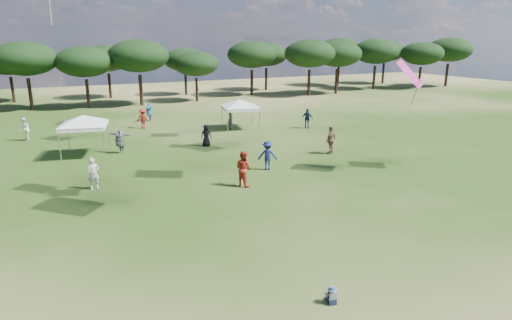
% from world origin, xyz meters
% --- Properties ---
extents(tree_line, '(108.78, 17.63, 7.77)m').
position_xyz_m(tree_line, '(2.39, 47.41, 5.42)').
color(tree_line, black).
rests_on(tree_line, ground).
extents(tent_left, '(5.60, 5.60, 3.07)m').
position_xyz_m(tent_left, '(-4.67, 22.71, 2.65)').
color(tent_left, gray).
rests_on(tent_left, ground).
extents(tent_right, '(5.83, 5.83, 2.85)m').
position_xyz_m(tent_right, '(8.29, 26.62, 2.42)').
color(tent_right, gray).
rests_on(tent_right, ground).
extents(toddler, '(0.41, 0.44, 0.55)m').
position_xyz_m(toddler, '(0.42, 1.83, 0.25)').
color(toddler, '#151D30').
rests_on(toddler, ground).
extents(festival_crowd, '(31.17, 22.77, 1.93)m').
position_xyz_m(festival_crowd, '(-1.20, 22.63, 0.87)').
color(festival_crowd, '#333238').
rests_on(festival_crowd, ground).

